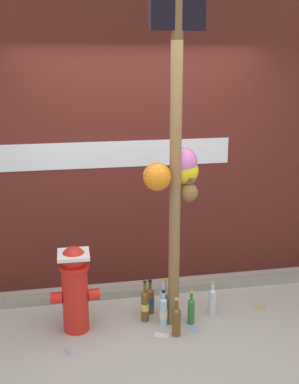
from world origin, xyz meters
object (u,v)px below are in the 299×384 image
object	(u,v)px
fire_hydrant	(75,287)
bottle_2	(145,305)
bottle_5	(164,303)
bottle_4	(212,300)
bottle_6	(176,320)
bottle_1	(191,310)
memorial_post	(177,150)
bottle_3	(163,311)
bottle_0	(150,300)

from	to	relation	value
fire_hydrant	bottle_2	distance (m)	0.69
bottle_2	bottle_5	world-z (taller)	bottle_5
bottle_4	bottle_6	world-z (taller)	bottle_6
bottle_4	bottle_2	bearing A→B (deg)	179.60
bottle_1	memorial_post	bearing A→B (deg)	155.41
fire_hydrant	bottle_6	distance (m)	0.94
bottle_5	memorial_post	bearing A→B (deg)	-28.38
fire_hydrant	bottle_6	world-z (taller)	fire_hydrant
memorial_post	bottle_4	xyz separation A→B (m)	(0.38, 0.07, -1.47)
memorial_post	bottle_2	xyz separation A→B (m)	(-0.26, 0.07, -1.45)
bottle_2	bottle_4	xyz separation A→B (m)	(0.65, -0.00, -0.01)
bottle_3	bottle_4	xyz separation A→B (m)	(0.50, 0.11, 0.00)
bottle_0	bottle_5	distance (m)	0.19
bottle_1	bottle_4	size ratio (longest dim) A/B	0.97
bottle_0	bottle_6	distance (m)	0.46
memorial_post	bottle_1	xyz separation A→B (m)	(0.14, -0.06, -1.47)
bottle_0	bottle_4	size ratio (longest dim) A/B	1.01
memorial_post	fire_hydrant	size ratio (longest dim) A/B	3.69
bottle_3	bottle_5	xyz separation A→B (m)	(0.03, 0.09, 0.03)
bottle_1	bottle_6	distance (m)	0.25
memorial_post	bottle_3	xyz separation A→B (m)	(-0.11, -0.04, -1.47)
fire_hydrant	bottle_6	xyz separation A→B (m)	(0.86, -0.27, -0.27)
memorial_post	bottle_2	world-z (taller)	memorial_post
bottle_1	bottle_4	distance (m)	0.28
bottle_0	bottle_1	distance (m)	0.43
bottle_4	fire_hydrant	bearing A→B (deg)	-178.66
bottle_2	bottle_4	bearing A→B (deg)	-0.40
bottle_2	bottle_4	distance (m)	0.65
bottle_3	bottle_6	world-z (taller)	bottle_6
memorial_post	bottle_4	world-z (taller)	memorial_post
bottle_6	fire_hydrant	bearing A→B (deg)	162.76
fire_hydrant	bottle_4	xyz separation A→B (m)	(1.28, 0.03, -0.27)
bottle_0	bottle_3	xyz separation A→B (m)	(0.08, -0.25, 0.00)
fire_hydrant	bottle_3	xyz separation A→B (m)	(0.78, -0.08, -0.28)
fire_hydrant	bottle_0	bearing A→B (deg)	13.40
bottle_3	bottle_4	world-z (taller)	bottle_3
bottle_4	bottle_6	xyz separation A→B (m)	(-0.42, -0.30, 0.00)
memorial_post	bottle_5	world-z (taller)	memorial_post
bottle_3	bottle_0	bearing A→B (deg)	107.13
memorial_post	bottle_2	distance (m)	1.48
bottle_2	bottle_5	bearing A→B (deg)	-7.10
bottle_1	bottle_4	bearing A→B (deg)	28.19
bottle_3	bottle_6	bearing A→B (deg)	-68.72
bottle_3	bottle_4	bearing A→B (deg)	12.16
bottle_0	bottle_3	bearing A→B (deg)	-72.87
bottle_5	bottle_6	size ratio (longest dim) A/B	1.16
fire_hydrant	bottle_2	world-z (taller)	fire_hydrant
memorial_post	fire_hydrant	bearing A→B (deg)	177.75
bottle_2	bottle_6	distance (m)	0.37
fire_hydrant	bottle_4	world-z (taller)	fire_hydrant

